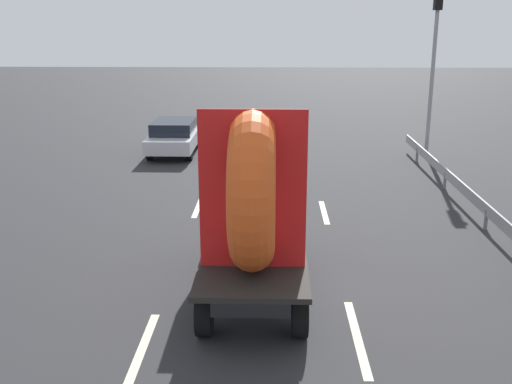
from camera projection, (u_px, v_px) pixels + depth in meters
The scene contains 9 objects.
ground_plane at pixel (270, 288), 12.70m from camera, with size 120.00×120.00×0.00m, color #28282B.
flatbed_truck at pixel (255, 205), 11.97m from camera, with size 2.02×5.10×4.01m.
distant_sedan at pixel (174, 135), 25.23m from camera, with size 1.84×4.30×1.40m.
traffic_light at pixel (435, 49), 24.29m from camera, with size 0.42×0.36×6.71m.
guardrail at pixel (464, 190), 18.01m from camera, with size 0.10×16.04×0.71m.
lane_dash_left_near at pixel (140, 355), 10.16m from camera, with size 2.86×0.16×0.01m, color beige.
lane_dash_left_far at pixel (198, 207), 18.10m from camera, with size 2.00×0.16×0.01m, color beige.
lane_dash_right_near at pixel (357, 337), 10.73m from camera, with size 2.74×0.16×0.01m, color beige.
lane_dash_right_far at pixel (324, 212), 17.65m from camera, with size 2.19×0.16×0.01m, color beige.
Camera 1 is at (0.02, -11.64, 5.48)m, focal length 42.13 mm.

